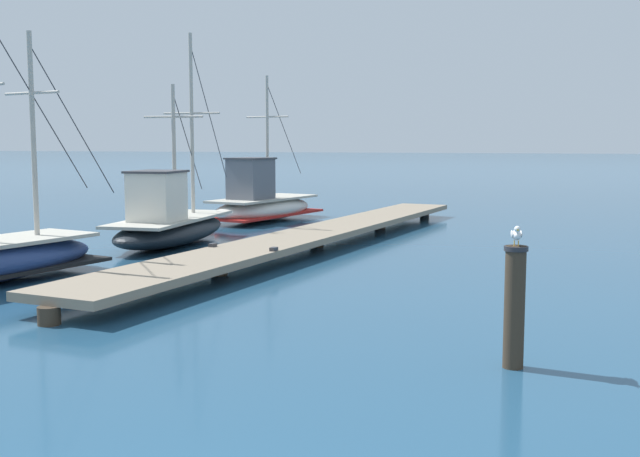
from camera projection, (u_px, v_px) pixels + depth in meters
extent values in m
cube|color=gray|center=(317.00, 233.00, 20.81)|extent=(3.60, 19.80, 0.16)
cylinder|color=#3D3023|center=(49.00, 316.00, 11.95)|extent=(0.36, 0.36, 0.29)
cylinder|color=#3D3023|center=(219.00, 269.00, 16.39)|extent=(0.36, 0.36, 0.29)
cylinder|color=#3D3023|center=(317.00, 242.00, 20.83)|extent=(0.36, 0.36, 0.29)
cylinder|color=#3D3023|center=(380.00, 224.00, 25.27)|extent=(0.36, 0.36, 0.29)
cylinder|color=#3D3023|center=(424.00, 212.00, 29.71)|extent=(0.36, 0.36, 0.29)
cube|color=#333338|center=(213.00, 245.00, 17.57)|extent=(0.14, 0.21, 0.08)
cube|color=#333338|center=(274.00, 249.00, 16.90)|extent=(0.14, 0.21, 0.08)
ellipsoid|color=silver|center=(264.00, 209.00, 27.82)|extent=(2.93, 5.59, 0.84)
cube|color=#B2AD9E|center=(264.00, 199.00, 27.78)|extent=(2.60, 5.02, 0.08)
cube|color=#B21E19|center=(264.00, 214.00, 27.84)|extent=(2.93, 5.49, 0.08)
cube|color=#565B66|center=(251.00, 179.00, 27.01)|extent=(1.41, 1.58, 1.41)
cube|color=#3D3D42|center=(250.00, 158.00, 26.92)|extent=(1.53, 1.70, 0.06)
cylinder|color=#B2ADA3|center=(267.00, 137.00, 27.75)|extent=(0.11, 0.11, 4.40)
cylinder|color=#B2ADA3|center=(267.00, 117.00, 27.67)|extent=(1.79, 0.39, 0.06)
cylinder|color=#333338|center=(285.00, 131.00, 28.75)|extent=(0.44, 2.26, 3.25)
cylinder|color=#333338|center=(36.00, 100.00, 16.31)|extent=(0.53, 2.69, 3.88)
cylinder|color=#B2ADA3|center=(33.00, 134.00, 16.30)|extent=(0.11, 0.11, 4.33)
cylinder|color=#B2ADA3|center=(31.00, 93.00, 16.21)|extent=(1.65, 0.37, 0.06)
cylinder|color=#333338|center=(75.00, 125.00, 17.28)|extent=(0.44, 2.22, 3.21)
ellipsoid|color=black|center=(171.00, 231.00, 21.28)|extent=(2.52, 5.81, 0.76)
cube|color=#B2AD9E|center=(171.00, 219.00, 21.24)|extent=(2.23, 5.22, 0.08)
cube|color=silver|center=(157.00, 197.00, 20.35)|extent=(1.30, 1.48, 1.28)
cube|color=#3D3D42|center=(156.00, 172.00, 20.28)|extent=(1.40, 1.60, 0.06)
cylinder|color=#B2ADA3|center=(174.00, 151.00, 21.30)|extent=(0.11, 0.11, 3.68)
cylinder|color=#B2ADA3|center=(173.00, 117.00, 21.20)|extent=(1.76, 0.24, 0.06)
cylinder|color=#333338|center=(188.00, 144.00, 22.24)|extent=(0.22, 1.91, 2.73)
cylinder|color=#B2ADA3|center=(192.00, 124.00, 22.44)|extent=(0.11, 0.11, 5.24)
cylinder|color=#B2ADA3|center=(191.00, 113.00, 22.40)|extent=(1.76, 0.24, 0.06)
cylinder|color=#333338|center=(210.00, 116.00, 23.78)|extent=(0.30, 2.72, 3.88)
cylinder|color=#3D3023|center=(514.00, 307.00, 9.60)|extent=(0.26, 0.26, 1.56)
cylinder|color=#28282D|center=(516.00, 248.00, 9.51)|extent=(0.30, 0.30, 0.06)
cylinder|color=gold|center=(518.00, 243.00, 9.50)|extent=(0.01, 0.01, 0.07)
cylinder|color=gold|center=(514.00, 243.00, 9.51)|extent=(0.01, 0.01, 0.07)
ellipsoid|color=white|center=(517.00, 235.00, 9.49)|extent=(0.17, 0.30, 0.13)
ellipsoid|color=silver|center=(521.00, 234.00, 9.50)|extent=(0.07, 0.24, 0.09)
ellipsoid|color=#383838|center=(520.00, 233.00, 9.61)|extent=(0.04, 0.07, 0.04)
ellipsoid|color=silver|center=(512.00, 234.00, 9.52)|extent=(0.07, 0.24, 0.09)
ellipsoid|color=#383838|center=(512.00, 233.00, 9.63)|extent=(0.04, 0.07, 0.04)
cone|color=white|center=(516.00, 233.00, 9.64)|extent=(0.08, 0.09, 0.07)
sphere|color=white|center=(517.00, 229.00, 9.37)|extent=(0.08, 0.08, 0.08)
cone|color=gold|center=(518.00, 230.00, 9.32)|extent=(0.03, 0.05, 0.02)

